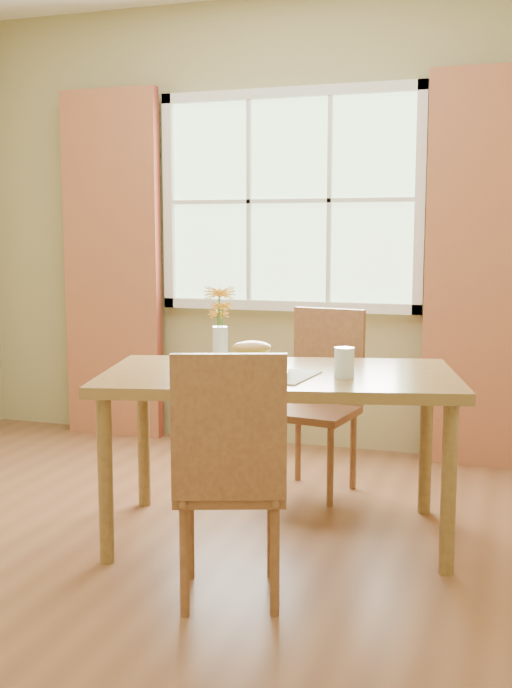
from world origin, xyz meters
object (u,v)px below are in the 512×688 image
object	(u,v)px
water_glass	(344,363)
flower_vase	(220,318)
dining_table	(279,389)
chair_near	(229,468)
chair_far	(320,392)
croissant_sandwich	(251,357)

from	to	relation	value
water_glass	flower_vase	bearing A→B (deg)	164.59
dining_table	chair_near	distance (m)	0.71
chair_far	croissant_sandwich	world-z (taller)	chair_far
chair_far	water_glass	size ratio (longest dim) A/B	7.47
dining_table	chair_near	bearing A→B (deg)	-101.19
chair_near	water_glass	size ratio (longest dim) A/B	7.43
chair_far	croissant_sandwich	xyz separation A→B (m)	(-0.10, -0.82, 0.30)
dining_table	flower_vase	world-z (taller)	flower_vase
chair_near	chair_far	size ratio (longest dim) A/B	0.99
dining_table	water_glass	size ratio (longest dim) A/B	13.24
flower_vase	chair_near	bearing A→B (deg)	-67.47
chair_near	chair_far	world-z (taller)	chair_far
croissant_sandwich	water_glass	world-z (taller)	croissant_sandwich
water_glass	flower_vase	size ratio (longest dim) A/B	0.36
water_glass	chair_near	bearing A→B (deg)	-112.10
dining_table	croissant_sandwich	bearing A→B (deg)	-138.53
dining_table	croissant_sandwich	xyz separation A→B (m)	(-0.09, -0.12, 0.15)
chair_near	water_glass	distance (m)	0.75
dining_table	chair_near	world-z (taller)	chair_near
chair_far	dining_table	bearing A→B (deg)	-81.72
croissant_sandwich	flower_vase	bearing A→B (deg)	104.26
chair_far	flower_vase	bearing A→B (deg)	-109.87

